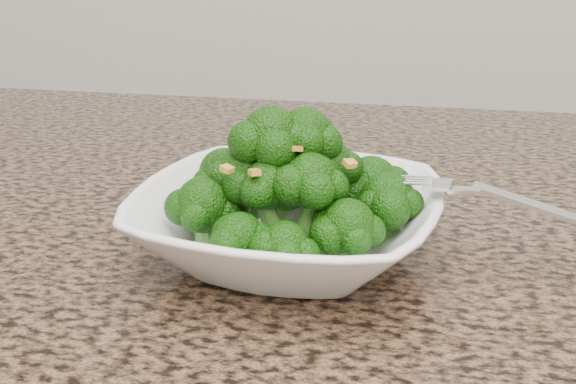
# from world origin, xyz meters

# --- Properties ---
(granite_counter) EXTENTS (1.64, 1.04, 0.03)m
(granite_counter) POSITION_xyz_m (0.00, 0.30, 0.89)
(granite_counter) COLOR brown
(granite_counter) RESTS_ON cabinet
(bowl) EXTENTS (0.23, 0.23, 0.05)m
(bowl) POSITION_xyz_m (-0.02, 0.33, 0.93)
(bowl) COLOR white
(bowl) RESTS_ON granite_counter
(broccoli_pile) EXTENTS (0.19, 0.19, 0.07)m
(broccoli_pile) POSITION_xyz_m (-0.02, 0.33, 0.99)
(broccoli_pile) COLOR #154D08
(broccoli_pile) RESTS_ON bowl
(garlic_topping) EXTENTS (0.11, 0.11, 0.01)m
(garlic_topping) POSITION_xyz_m (-0.02, 0.33, 1.03)
(garlic_topping) COLOR gold
(garlic_topping) RESTS_ON broccoli_pile
(fork) EXTENTS (0.17, 0.06, 0.01)m
(fork) POSITION_xyz_m (0.10, 0.33, 0.96)
(fork) COLOR silver
(fork) RESTS_ON bowl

